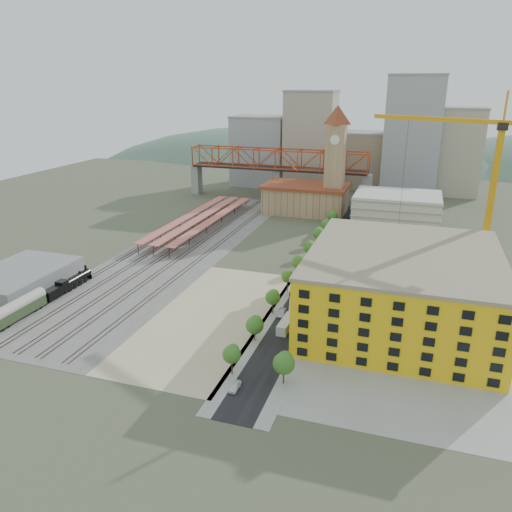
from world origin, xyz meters
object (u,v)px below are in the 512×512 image
(coach, at_px, (18,309))
(site_trailer_b, at_px, (294,310))
(clock_tower, at_px, (336,151))
(construction_building, at_px, (402,288))
(tower_crane, at_px, (482,171))
(site_trailer_a, at_px, (286,324))
(site_trailer_d, at_px, (313,277))
(car_0, at_px, (235,387))
(locomotive, at_px, (70,283))
(site_trailer_c, at_px, (305,292))

(coach, xyz_separation_m, site_trailer_b, (66.00, 23.90, -1.50))
(clock_tower, xyz_separation_m, construction_building, (34.00, -99.99, -19.29))
(construction_building, bearing_deg, tower_crane, 60.98)
(clock_tower, relative_size, construction_building, 1.03)
(site_trailer_a, height_order, site_trailer_b, site_trailer_b)
(site_trailer_d, height_order, car_0, site_trailer_d)
(site_trailer_b, relative_size, car_0, 2.49)
(car_0, bearing_deg, site_trailer_b, 85.16)
(coach, distance_m, site_trailer_d, 81.64)
(locomotive, bearing_deg, site_trailer_a, -3.51)
(locomotive, height_order, site_trailer_a, locomotive)
(clock_tower, height_order, construction_building, clock_tower)
(tower_crane, xyz_separation_m, site_trailer_d, (-43.67, -11.77, -32.68))
(site_trailer_b, bearing_deg, site_trailer_a, -102.45)
(site_trailer_d, distance_m, car_0, 60.16)
(coach, height_order, car_0, coach)
(site_trailer_a, bearing_deg, car_0, -94.21)
(locomotive, height_order, site_trailer_b, locomotive)
(site_trailer_a, bearing_deg, construction_building, 26.89)
(tower_crane, height_order, site_trailer_d, tower_crane)
(site_trailer_a, bearing_deg, clock_tower, 96.01)
(tower_crane, bearing_deg, car_0, -123.00)
(construction_building, height_order, coach, construction_building)
(tower_crane, xyz_separation_m, site_trailer_b, (-43.67, -35.89, -32.63))
(locomotive, height_order, site_trailer_c, locomotive)
(construction_building, relative_size, site_trailer_d, 5.28)
(construction_building, xyz_separation_m, locomotive, (-92.00, -8.05, -7.49))
(clock_tower, relative_size, site_trailer_c, 5.33)
(coach, distance_m, site_trailer_c, 75.34)
(construction_building, bearing_deg, site_trailer_a, -155.04)
(coach, bearing_deg, tower_crane, 28.60)
(construction_building, height_order, site_trailer_b, construction_building)
(construction_building, relative_size, car_0, 12.60)
(construction_building, xyz_separation_m, tower_crane, (17.67, 31.85, 24.58))
(coach, height_order, site_trailer_b, coach)
(tower_crane, height_order, site_trailer_c, tower_crane)
(site_trailer_b, xyz_separation_m, site_trailer_d, (0.00, 24.12, -0.06))
(site_trailer_c, xyz_separation_m, site_trailer_d, (0.00, 11.72, -0.02))
(locomotive, xyz_separation_m, site_trailer_c, (66.00, 16.40, -0.59))
(site_trailer_a, xyz_separation_m, site_trailer_d, (0.00, 32.18, 0.07))
(locomotive, height_order, car_0, locomotive)
(tower_crane, relative_size, site_trailer_b, 5.51)
(coach, relative_size, site_trailer_a, 1.89)
(site_trailer_a, height_order, car_0, site_trailer_a)
(site_trailer_c, distance_m, site_trailer_d, 11.72)
(coach, height_order, site_trailer_d, coach)
(clock_tower, distance_m, coach, 142.83)
(coach, bearing_deg, site_trailer_b, 19.91)
(clock_tower, xyz_separation_m, site_trailer_d, (8.00, -79.92, -27.39))
(locomotive, bearing_deg, site_trailer_d, 23.08)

